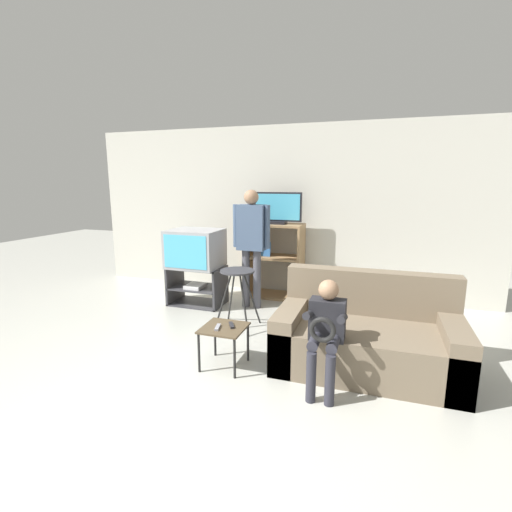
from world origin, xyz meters
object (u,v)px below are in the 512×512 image
object	(u,v)px
remote_control_white	(218,327)
couch	(367,338)
television_flat	(278,209)
tv_stand	(197,286)
folding_stool	(237,280)
remote_control_black	(232,325)
snack_table	(224,332)
person_standing_adult	(251,237)
person_seated_child	(326,327)
television_main	(195,248)
media_shelf	(275,260)

from	to	relation	value
remote_control_white	couch	bearing A→B (deg)	6.90
television_flat	remote_control_white	distance (m)	2.52
tv_stand	folding_stool	bearing A→B (deg)	-36.22
remote_control_black	couch	bearing A→B (deg)	-11.90
folding_stool	couch	bearing A→B (deg)	-18.49
remote_control_white	couch	world-z (taller)	couch
snack_table	remote_control_white	world-z (taller)	remote_control_white
snack_table	couch	xyz separation A→B (m)	(1.29, 0.44, -0.06)
person_standing_adult	couch	bearing A→B (deg)	-38.42
television_flat	folding_stool	distance (m)	1.54
folding_stool	snack_table	distance (m)	1.01
couch	person_seated_child	size ratio (longest dim) A/B	1.77
couch	television_flat	bearing A→B (deg)	127.05
television_main	media_shelf	size ratio (longest dim) A/B	0.63
television_main	snack_table	bearing A→B (deg)	-54.89
television_main	remote_control_black	size ratio (longest dim) A/B	4.98
television_flat	snack_table	size ratio (longest dim) A/B	1.79
tv_stand	couch	bearing A→B (deg)	-25.64
television_flat	television_main	bearing A→B (deg)	-145.47
tv_stand	snack_table	distance (m)	1.95
television_main	folding_stool	bearing A→B (deg)	-35.86
remote_control_white	couch	size ratio (longest dim) A/B	0.09
television_flat	remote_control_white	xyz separation A→B (m)	(0.06, -2.34, -0.95)
tv_stand	remote_control_white	distance (m)	1.96
media_shelf	television_flat	xyz separation A→B (m)	(0.04, -0.02, 0.78)
tv_stand	person_seated_child	world-z (taller)	person_seated_child
remote_control_black	person_seated_child	size ratio (longest dim) A/B	0.15
media_shelf	snack_table	world-z (taller)	media_shelf
folding_stool	remote_control_white	xyz separation A→B (m)	(0.19, -1.00, -0.19)
snack_table	person_standing_adult	xyz separation A→B (m)	(-0.32, 1.72, 0.66)
tv_stand	person_standing_adult	distance (m)	1.08
remote_control_black	remote_control_white	distance (m)	0.14
snack_table	remote_control_black	world-z (taller)	remote_control_black
folding_stool	remote_control_black	distance (m)	0.98
folding_stool	couch	distance (m)	1.64
couch	tv_stand	bearing A→B (deg)	154.36
media_shelf	person_standing_adult	size ratio (longest dim) A/B	0.69
television_flat	tv_stand	bearing A→B (deg)	-145.26
tv_stand	person_seated_child	distance (m)	2.70
folding_stool	snack_table	xyz separation A→B (m)	(0.23, -0.95, -0.26)
television_main	remote_control_black	world-z (taller)	television_main
snack_table	person_seated_child	xyz separation A→B (m)	(0.97, -0.10, 0.22)
tv_stand	folding_stool	xyz separation A→B (m)	(0.88, -0.64, 0.33)
television_main	person_seated_child	size ratio (longest dim) A/B	0.76
snack_table	television_main	bearing A→B (deg)	125.11
tv_stand	snack_table	xyz separation A→B (m)	(1.11, -1.60, 0.07)
person_seated_child	folding_stool	bearing A→B (deg)	138.69
snack_table	couch	bearing A→B (deg)	18.88
remote_control_white	person_seated_child	world-z (taller)	person_seated_child
folding_stool	person_standing_adult	size ratio (longest dim) A/B	0.44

